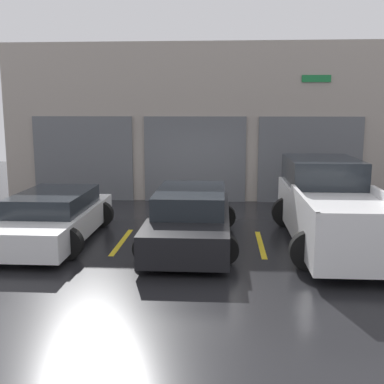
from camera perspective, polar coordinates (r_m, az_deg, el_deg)
name	(u,v)px	position (r m, az deg, el deg)	size (l,w,h in m)	color
ground_plane	(196,222)	(13.04, 0.44, -3.59)	(28.00, 28.00, 0.00)	black
shophouse_building	(201,125)	(15.96, 1.10, 7.99)	(13.11, 0.68, 5.12)	#9E9389
pickup_truck	(331,206)	(11.40, 16.15, -1.60)	(2.38, 5.46, 1.82)	white
sedan_white	(53,217)	(11.61, -16.10, -2.91)	(2.18, 4.36, 1.13)	white
sedan_side	(191,218)	(10.95, -0.16, -3.10)	(2.12, 4.68, 1.23)	black
parking_stripe_left	(122,242)	(11.28, -8.32, -5.84)	(0.12, 2.20, 0.01)	gold
parking_stripe_centre	(261,244)	(11.07, 8.14, -6.14)	(0.12, 2.20, 0.01)	gold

